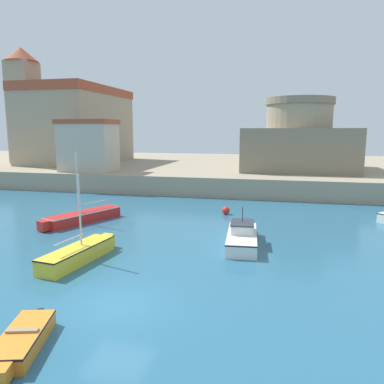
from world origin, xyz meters
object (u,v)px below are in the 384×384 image
Objects in this scene: church at (73,123)px; harbor_shed_near_wharf at (88,145)px; dinghy_orange_3 at (22,341)px; sailboat_red_4 at (82,217)px; fortress at (298,143)px; mooring_buoy at (226,210)px; sailboat_yellow_0 at (79,253)px; motorboat_white_5 at (242,236)px.

harbor_shed_near_wharf is at bearing -52.39° from church.
harbor_shed_near_wharf is (-14.42, 30.85, 4.79)m from dinghy_orange_3.
church is (-16.54, 26.85, 7.54)m from sailboat_red_4.
sailboat_red_4 is at bearing -124.64° from fortress.
fortress reaches higher than mooring_buoy.
church is at bearing 120.97° from sailboat_yellow_0.
motorboat_white_5 is 0.95× the size of harbor_shed_near_wharf.
harbor_shed_near_wharf reaches higher than sailboat_yellow_0.
church is at bearing 140.88° from mooring_buoy.
mooring_buoy is (-2.15, 7.98, -0.20)m from motorboat_white_5.
church is at bearing 127.61° from harbor_shed_near_wharf.
dinghy_orange_3 is 0.21× the size of church.
church reaches higher than motorboat_white_5.
mooring_buoy is at bearing -39.12° from church.
harbor_shed_near_wharf is at bearing 115.05° from dinghy_orange_3.
mooring_buoy is 0.05× the size of fortress.
sailboat_yellow_0 is 8.75× the size of mooring_buoy.
sailboat_yellow_0 is 14.19m from mooring_buoy.
dinghy_orange_3 is 13.79m from motorboat_white_5.
harbor_shed_near_wharf is (-7.79, 15.48, 4.64)m from sailboat_red_4.
mooring_buoy is at bearing 80.60° from dinghy_orange_3.
motorboat_white_5 is at bearing -74.91° from mooring_buoy.
motorboat_white_5 is at bearing -45.85° from church.
dinghy_orange_3 is at bearing -66.65° from sailboat_red_4.
mooring_buoy is 19.87m from fortress.
dinghy_orange_3 is at bearing -99.40° from mooring_buoy.
mooring_buoy is at bearing 105.09° from motorboat_white_5.
sailboat_red_4 is (-6.63, 15.37, 0.15)m from dinghy_orange_3.
sailboat_red_4 is at bearing 118.54° from sailboat_yellow_0.
fortress reaches higher than dinghy_orange_3.
harbor_shed_near_wharf is at bearing 137.62° from motorboat_white_5.
harbor_shed_near_wharf reaches higher than mooring_buoy.
fortress is at bearing 76.14° from dinghy_orange_3.
sailboat_red_4 is at bearing -152.48° from mooring_buoy.
fortress is at bearing 71.30° from mooring_buoy.
harbor_shed_near_wharf is (8.76, -11.37, -2.90)m from church.
dinghy_orange_3 is at bearing -103.86° from fortress.
harbor_shed_near_wharf reaches higher than motorboat_white_5.
church reaches higher than fortress.
sailboat_yellow_0 is 0.85× the size of sailboat_red_4.
motorboat_white_5 is 27.43m from harbor_shed_near_wharf.
sailboat_yellow_0 is 26.50m from harbor_shed_near_wharf.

